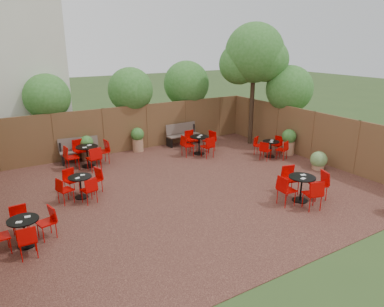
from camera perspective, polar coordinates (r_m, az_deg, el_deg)
ground at (r=11.85m, az=-1.22°, el=-5.70°), size 80.00×80.00×0.00m
courtyard_paving at (r=11.85m, az=-1.23°, el=-5.65°), size 12.00×10.00×0.02m
fence_back at (r=15.85m, az=-10.37°, el=3.88°), size 12.00×0.08×2.00m
fence_right at (r=15.27m, az=18.64°, el=2.70°), size 0.08×10.00×2.00m
overhang_foliage at (r=12.31m, az=-17.62°, el=7.47°), size 15.53×10.39×2.77m
courtyard_tree at (r=16.56m, az=9.91°, el=14.98°), size 2.77×2.67×5.46m
park_bench_left at (r=15.02m, az=-17.53°, el=0.65°), size 1.61×0.70×0.96m
park_bench_right at (r=16.71m, az=-1.57°, el=3.19°), size 1.62×0.59×0.99m
bistro_tables at (r=12.51m, az=-3.57°, el=-2.19°), size 11.16×8.13×0.94m
planters at (r=14.68m, az=-8.33°, el=1.21°), size 11.88×4.38×1.10m
low_shrubs at (r=12.95m, az=26.00°, el=-3.93°), size 1.84×4.25×0.68m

